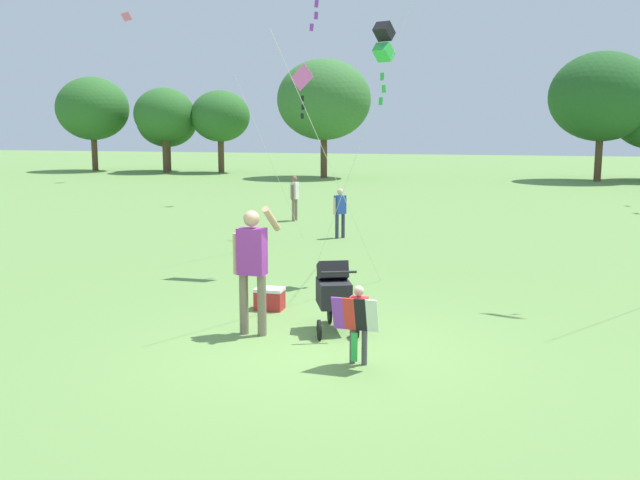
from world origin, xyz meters
The scene contains 10 objects.
ground_plane centered at (0.00, 0.00, 0.00)m, with size 120.00×120.00×0.00m, color #668E47.
treeline_distant centered at (-4.89, 30.60, 3.77)m, with size 36.61×6.97×6.52m.
child_with_butterfly_kite centered at (0.60, -0.59, 0.60)m, with size 0.57×0.35×1.00m.
person_adult_flyer centered at (-1.07, 0.35, 1.07)m, with size 0.59×0.53×1.85m.
stroller centered at (-0.01, 0.79, 0.61)m, with size 0.77×1.12×1.03m.
kite_adult_black centered at (0.14, 4.20, 4.37)m, with size 1.17×3.96×4.76m.
kite_orange_delta centered at (-2.65, 8.73, 3.87)m, with size 0.81×3.86×4.45m.
person_red_shirt centered at (-1.67, 9.03, 0.76)m, with size 0.31×0.33×1.30m.
person_sitting_far centered at (-3.71, 11.96, 0.81)m, with size 0.21×0.44×1.37m.
cooler_box centered at (-1.26, 1.72, 0.18)m, with size 0.45×0.33×0.35m.
Camera 1 is at (2.15, -8.95, 2.96)m, focal length 40.21 mm.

